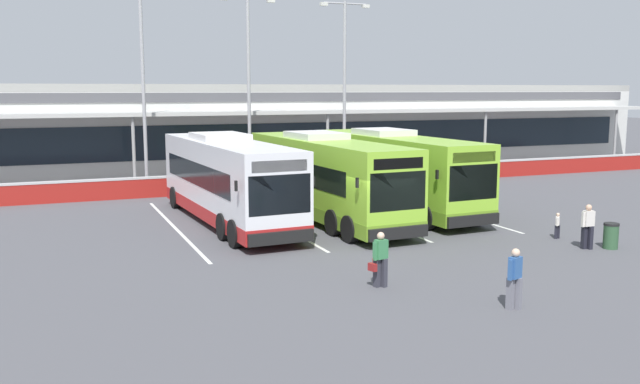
{
  "coord_description": "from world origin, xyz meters",
  "views": [
    {
      "loc": [
        -11.22,
        -21.95,
        5.66
      ],
      "look_at": [
        -1.01,
        3.0,
        1.6
      ],
      "focal_mm": 38.31,
      "sensor_mm": 36.0,
      "label": 1
    }
  ],
  "objects_px": {
    "lamp_post_west": "(143,78)",
    "litter_bin": "(611,236)",
    "coach_bus_left_centre": "(325,179)",
    "pedestrian_with_handbag": "(380,258)",
    "coach_bus_centre": "(393,172)",
    "lamp_post_centre": "(249,78)",
    "lamp_post_east": "(345,79)",
    "pedestrian_child": "(558,225)",
    "pedestrian_in_dark_coat": "(588,225)",
    "pedestrian_near_bin": "(515,277)",
    "coach_bus_leftmost": "(227,181)"
  },
  "relations": [
    {
      "from": "lamp_post_west",
      "to": "litter_bin",
      "type": "height_order",
      "value": "lamp_post_west"
    },
    {
      "from": "coach_bus_leftmost",
      "to": "lamp_post_centre",
      "type": "bearing_deg",
      "value": 68.78
    },
    {
      "from": "lamp_post_centre",
      "to": "lamp_post_east",
      "type": "relative_size",
      "value": 1.0
    },
    {
      "from": "pedestrian_child",
      "to": "lamp_post_east",
      "type": "xyz_separation_m",
      "value": [
        -0.46,
        18.86,
        5.75
      ]
    },
    {
      "from": "coach_bus_left_centre",
      "to": "litter_bin",
      "type": "xyz_separation_m",
      "value": [
        7.31,
        -9.08,
        -1.32
      ]
    },
    {
      "from": "lamp_post_west",
      "to": "lamp_post_centre",
      "type": "xyz_separation_m",
      "value": [
        5.95,
        -0.47,
        0.0
      ]
    },
    {
      "from": "pedestrian_near_bin",
      "to": "litter_bin",
      "type": "xyz_separation_m",
      "value": [
        7.59,
        4.29,
        -0.41
      ]
    },
    {
      "from": "lamp_post_east",
      "to": "lamp_post_centre",
      "type": "bearing_deg",
      "value": -177.14
    },
    {
      "from": "pedestrian_child",
      "to": "lamp_post_east",
      "type": "bearing_deg",
      "value": 91.4
    },
    {
      "from": "coach_bus_leftmost",
      "to": "pedestrian_in_dark_coat",
      "type": "bearing_deg",
      "value": -42.24
    },
    {
      "from": "pedestrian_in_dark_coat",
      "to": "pedestrian_near_bin",
      "type": "xyz_separation_m",
      "value": [
        -6.75,
        -4.55,
        0.0
      ]
    },
    {
      "from": "pedestrian_near_bin",
      "to": "lamp_post_east",
      "type": "bearing_deg",
      "value": 75.5
    },
    {
      "from": "coach_bus_centre",
      "to": "lamp_post_west",
      "type": "xyz_separation_m",
      "value": [
        -9.86,
        11.02,
        4.5
      ]
    },
    {
      "from": "coach_bus_centre",
      "to": "pedestrian_near_bin",
      "type": "height_order",
      "value": "coach_bus_centre"
    },
    {
      "from": "coach_bus_left_centre",
      "to": "coach_bus_centre",
      "type": "height_order",
      "value": "same"
    },
    {
      "from": "coach_bus_left_centre",
      "to": "pedestrian_in_dark_coat",
      "type": "relative_size",
      "value": 7.57
    },
    {
      "from": "lamp_post_west",
      "to": "litter_bin",
      "type": "relative_size",
      "value": 11.83
    },
    {
      "from": "lamp_post_centre",
      "to": "pedestrian_in_dark_coat",
      "type": "bearing_deg",
      "value": -72.29
    },
    {
      "from": "coach_bus_centre",
      "to": "pedestrian_child",
      "type": "distance_m",
      "value": 8.57
    },
    {
      "from": "lamp_post_east",
      "to": "pedestrian_with_handbag",
      "type": "bearing_deg",
      "value": -111.76
    },
    {
      "from": "pedestrian_in_dark_coat",
      "to": "coach_bus_left_centre",
      "type": "bearing_deg",
      "value": 126.26
    },
    {
      "from": "pedestrian_child",
      "to": "pedestrian_near_bin",
      "type": "height_order",
      "value": "pedestrian_near_bin"
    },
    {
      "from": "pedestrian_child",
      "to": "coach_bus_left_centre",
      "type": "bearing_deg",
      "value": 133.61
    },
    {
      "from": "pedestrian_child",
      "to": "lamp_post_centre",
      "type": "bearing_deg",
      "value": 109.92
    },
    {
      "from": "coach_bus_leftmost",
      "to": "lamp_post_east",
      "type": "distance_m",
      "value": 15.79
    },
    {
      "from": "litter_bin",
      "to": "lamp_post_west",
      "type": "bearing_deg",
      "value": 122.25
    },
    {
      "from": "lamp_post_centre",
      "to": "litter_bin",
      "type": "xyz_separation_m",
      "value": [
        7.34,
        -20.59,
        -5.82
      ]
    },
    {
      "from": "coach_bus_centre",
      "to": "lamp_post_centre",
      "type": "bearing_deg",
      "value": 110.34
    },
    {
      "from": "pedestrian_in_dark_coat",
      "to": "pedestrian_child",
      "type": "distance_m",
      "value": 1.83
    },
    {
      "from": "pedestrian_near_bin",
      "to": "lamp_post_east",
      "type": "height_order",
      "value": "lamp_post_east"
    },
    {
      "from": "litter_bin",
      "to": "lamp_post_centre",
      "type": "bearing_deg",
      "value": 109.61
    },
    {
      "from": "lamp_post_centre",
      "to": "pedestrian_child",
      "type": "bearing_deg",
      "value": -70.08
    },
    {
      "from": "pedestrian_with_handbag",
      "to": "pedestrian_child",
      "type": "bearing_deg",
      "value": 19.12
    },
    {
      "from": "pedestrian_child",
      "to": "litter_bin",
      "type": "bearing_deg",
      "value": -73.29
    },
    {
      "from": "pedestrian_child",
      "to": "pedestrian_near_bin",
      "type": "distance_m",
      "value": 9.43
    },
    {
      "from": "coach_bus_leftmost",
      "to": "lamp_post_east",
      "type": "relative_size",
      "value": 1.11
    },
    {
      "from": "lamp_post_west",
      "to": "lamp_post_east",
      "type": "height_order",
      "value": "same"
    },
    {
      "from": "pedestrian_child",
      "to": "pedestrian_with_handbag",
      "type": "bearing_deg",
      "value": -160.88
    },
    {
      "from": "coach_bus_left_centre",
      "to": "pedestrian_with_handbag",
      "type": "height_order",
      "value": "coach_bus_left_centre"
    },
    {
      "from": "lamp_post_west",
      "to": "coach_bus_centre",
      "type": "bearing_deg",
      "value": -48.16
    },
    {
      "from": "pedestrian_with_handbag",
      "to": "lamp_post_east",
      "type": "relative_size",
      "value": 0.15
    },
    {
      "from": "pedestrian_in_dark_coat",
      "to": "pedestrian_near_bin",
      "type": "height_order",
      "value": "same"
    },
    {
      "from": "coach_bus_left_centre",
      "to": "coach_bus_leftmost",
      "type": "bearing_deg",
      "value": 168.56
    },
    {
      "from": "pedestrian_child",
      "to": "lamp_post_centre",
      "type": "relative_size",
      "value": 0.09
    },
    {
      "from": "coach_bus_left_centre",
      "to": "lamp_post_west",
      "type": "height_order",
      "value": "lamp_post_west"
    },
    {
      "from": "pedestrian_in_dark_coat",
      "to": "lamp_post_centre",
      "type": "xyz_separation_m",
      "value": [
        -6.49,
        20.33,
        5.42
      ]
    },
    {
      "from": "coach_bus_leftmost",
      "to": "pedestrian_with_handbag",
      "type": "relative_size",
      "value": 7.57
    },
    {
      "from": "coach_bus_leftmost",
      "to": "litter_bin",
      "type": "height_order",
      "value": "coach_bus_leftmost"
    },
    {
      "from": "lamp_post_centre",
      "to": "litter_bin",
      "type": "height_order",
      "value": "lamp_post_centre"
    },
    {
      "from": "lamp_post_centre",
      "to": "litter_bin",
      "type": "relative_size",
      "value": 11.83
    }
  ]
}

